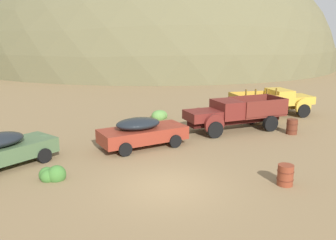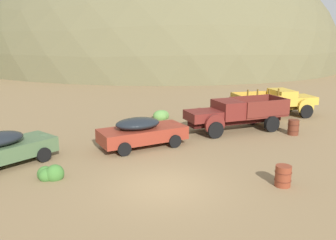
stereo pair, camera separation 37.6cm
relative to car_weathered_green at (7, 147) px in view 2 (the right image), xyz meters
name	(u,v)px [view 2 (the right image)]	position (x,y,z in m)	size (l,w,h in m)	color
ground_plane	(164,187)	(4.80, -5.63, -0.82)	(300.00, 300.00, 0.00)	olive
hill_far_right	(148,62)	(35.31, 54.26, -0.82)	(72.35, 80.66, 49.26)	brown
car_weathered_green	(7,147)	(0.00, 0.00, 0.00)	(4.88, 3.12, 1.57)	#47603D
car_rust_red	(145,131)	(6.52, -0.71, 0.00)	(4.83, 2.17, 1.57)	maroon
truck_oxblood	(231,115)	(12.34, -0.65, 0.22)	(6.52, 3.01, 1.91)	black
truck_faded_yellow	(280,102)	(18.23, 0.87, 0.19)	(6.23, 3.88, 2.16)	brown
oil_drum_foreground	(283,176)	(8.78, -7.91, -0.40)	(0.65, 0.65, 0.82)	brown
oil_drum_spare	(293,127)	(14.99, -3.12, -0.37)	(0.66, 0.66, 0.89)	#5B2819
bush_front_left	(50,174)	(1.22, -2.61, -0.62)	(1.01, 0.94, 0.78)	#3D702D
bush_between_trucks	(10,142)	(0.44, 3.14, -0.68)	(0.71, 0.70, 0.58)	#4C8438
bush_back_edge	(161,116)	(10.36, 4.35, -0.60)	(1.24, 1.03, 0.81)	#5B8E42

